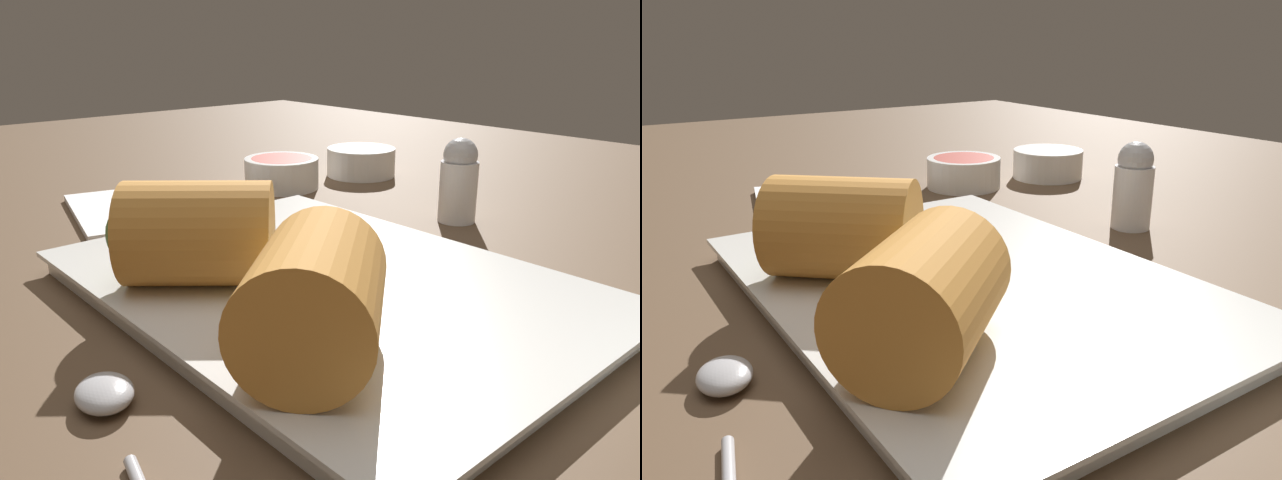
# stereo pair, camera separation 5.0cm
# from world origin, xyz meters

# --- Properties ---
(table_surface) EXTENTS (1.80, 1.40, 0.02)m
(table_surface) POSITION_xyz_m (0.00, 0.00, 0.01)
(table_surface) COLOR brown
(table_surface) RESTS_ON ground
(serving_plate) EXTENTS (0.33, 0.23, 0.01)m
(serving_plate) POSITION_xyz_m (0.02, -0.00, 0.03)
(serving_plate) COLOR silver
(serving_plate) RESTS_ON table_surface
(roll_front_left) EXTENTS (0.10, 0.10, 0.06)m
(roll_front_left) POSITION_xyz_m (0.09, -0.07, 0.07)
(roll_front_left) COLOR #C68438
(roll_front_left) RESTS_ON serving_plate
(roll_front_right) EXTENTS (0.10, 0.10, 0.06)m
(roll_front_right) POSITION_xyz_m (-0.03, -0.06, 0.07)
(roll_front_right) COLOR #C68438
(roll_front_right) RESTS_ON serving_plate
(dipping_bowl_near) EXTENTS (0.08, 0.08, 0.03)m
(dipping_bowl_near) POSITION_xyz_m (-0.22, 0.16, 0.04)
(dipping_bowl_near) COLOR white
(dipping_bowl_near) RESTS_ON table_surface
(dipping_bowl_far) EXTENTS (0.08, 0.08, 0.03)m
(dipping_bowl_far) POSITION_xyz_m (-0.21, 0.26, 0.04)
(dipping_bowl_far) COLOR white
(dipping_bowl_far) RESTS_ON table_surface
(spoon) EXTENTS (0.17, 0.05, 0.01)m
(spoon) POSITION_xyz_m (0.06, -0.15, 0.02)
(spoon) COLOR #B2B2B7
(spoon) RESTS_ON table_surface
(napkin) EXTENTS (0.17, 0.15, 0.01)m
(napkin) POSITION_xyz_m (-0.23, 0.01, 0.02)
(napkin) COLOR white
(napkin) RESTS_ON table_surface
(salt_shaker) EXTENTS (0.03, 0.03, 0.07)m
(salt_shaker) POSITION_xyz_m (-0.03, 0.20, 0.06)
(salt_shaker) COLOR silver
(salt_shaker) RESTS_ON table_surface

